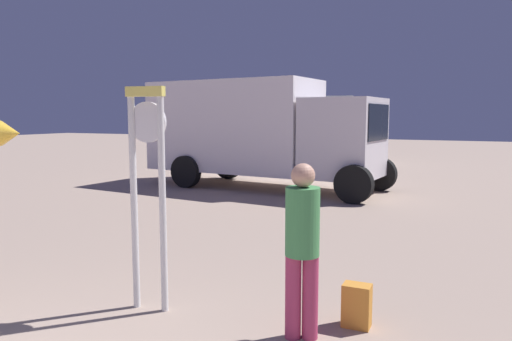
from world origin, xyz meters
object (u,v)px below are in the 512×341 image
(person_near_clock, at_px, (302,242))
(standing_clock, at_px, (148,176))
(box_truck_near, at_px, (256,129))
(backpack, at_px, (357,306))
(box_truck_far, at_px, (288,126))

(person_near_clock, bearing_deg, standing_clock, -179.27)
(standing_clock, height_order, box_truck_near, box_truck_near)
(standing_clock, height_order, backpack, standing_clock)
(person_near_clock, distance_m, box_truck_far, 16.89)
(box_truck_near, bearing_deg, standing_clock, -73.11)
(person_near_clock, relative_size, box_truck_far, 0.24)
(box_truck_near, relative_size, box_truck_far, 1.07)
(standing_clock, relative_size, person_near_clock, 1.44)
(person_near_clock, height_order, box_truck_far, box_truck_far)
(standing_clock, bearing_deg, person_near_clock, 0.73)
(box_truck_far, bearing_deg, box_truck_near, -76.20)
(standing_clock, distance_m, box_truck_far, 16.38)
(standing_clock, relative_size, box_truck_far, 0.35)
(box_truck_far, bearing_deg, backpack, -67.28)
(backpack, height_order, box_truck_far, box_truck_far)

